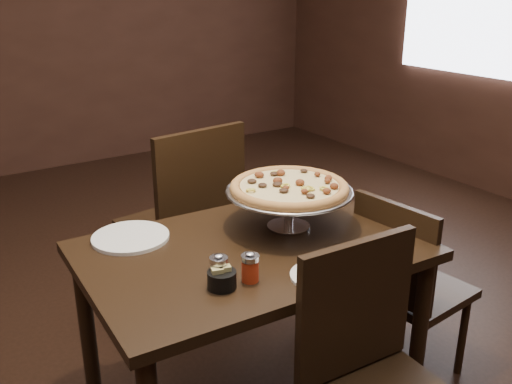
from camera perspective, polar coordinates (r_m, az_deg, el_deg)
room at (r=1.91m, az=-2.52°, el=14.64°), size 6.04×7.04×2.84m
dining_table at (r=2.04m, az=-0.39°, el=-7.84°), size 1.19×0.83×0.72m
pizza_stand at (r=2.08m, az=3.34°, el=0.42°), size 0.47×0.47×0.19m
parmesan_shaker at (r=1.75m, az=-3.72°, el=-7.75°), size 0.06×0.06×0.10m
pepper_flake_shaker at (r=1.76m, az=-0.59°, el=-7.54°), size 0.06×0.06×0.10m
packet_caddy at (r=1.73m, az=-3.45°, el=-8.66°), size 0.09×0.09×0.07m
napkin_stack at (r=1.89m, az=9.39°, el=-6.95°), size 0.18×0.18×0.02m
plate_left at (r=2.09m, az=-12.44°, el=-4.44°), size 0.28×0.28×0.01m
plate_near at (r=1.81m, az=6.75°, el=-8.32°), size 0.21×0.21×0.01m
serving_spatula at (r=2.04m, az=5.01°, el=-0.28°), size 0.17×0.17×0.02m
chair_far at (r=2.70m, az=-6.93°, el=-2.61°), size 0.52×0.52×1.00m
chair_near at (r=1.80m, az=12.06°, el=-17.96°), size 0.44×0.44×0.89m
chair_side at (r=2.40m, az=14.75°, el=-8.80°), size 0.42×0.42×0.82m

